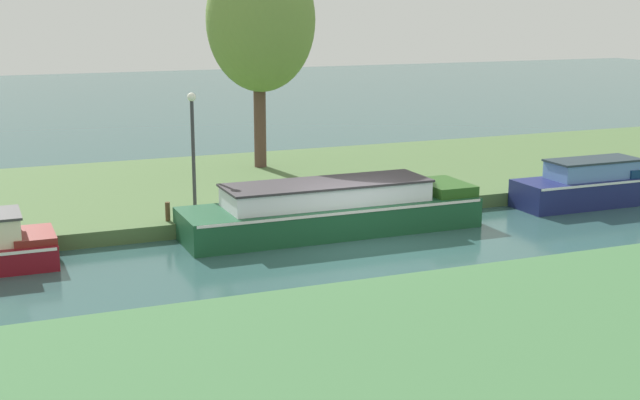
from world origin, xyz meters
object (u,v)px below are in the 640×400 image
forest_barge (333,209)px  lamp_post (193,137)px  willow_tree_left (261,21)px  navy_cruiser (588,185)px  mooring_post_far (168,212)px

forest_barge → lamp_post: size_ratio=2.50×
forest_barge → willow_tree_left: (0.55, 7.53, 4.81)m
navy_cruiser → mooring_post_far: 12.66m
forest_barge → mooring_post_far: 4.38m
willow_tree_left → mooring_post_far: 9.20m
navy_cruiser → willow_tree_left: (-7.85, 7.53, 4.80)m
navy_cruiser → willow_tree_left: 11.88m
lamp_post → mooring_post_far: lamp_post is taller
forest_barge → willow_tree_left: size_ratio=1.08×
navy_cruiser → mooring_post_far: navy_cruiser is taller
navy_cruiser → lamp_post: size_ratio=1.36×
forest_barge → mooring_post_far: bearing=163.4°
willow_tree_left → lamp_post: size_ratio=2.31×
mooring_post_far → forest_barge: bearing=-16.6°
forest_barge → navy_cruiser: (8.40, -0.00, 0.01)m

